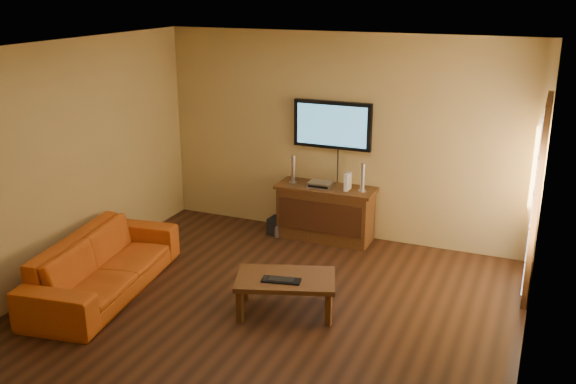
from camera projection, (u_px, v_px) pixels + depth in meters
The scene contains 14 objects.
ground_plane at pixel (264, 316), 6.63m from camera, with size 5.00×5.00×0.00m, color black.
room_walls at pixel (287, 144), 6.65m from camera, with size 5.00×5.00×5.00m.
french_door at pixel (537, 201), 6.88m from camera, with size 0.07×1.02×2.22m.
media_console at pixel (325, 213), 8.53m from camera, with size 1.31×0.50×0.73m.
television at pixel (332, 125), 8.35m from camera, with size 1.06×0.08×0.62m.
coffee_table at pixel (286, 282), 6.60m from camera, with size 1.15×0.90×0.40m.
sofa at pixel (103, 256), 7.04m from camera, with size 2.17×0.63×0.85m, color #B84E14.
speaker_left at pixel (293, 171), 8.53m from camera, with size 0.10×0.10×0.37m.
speaker_right at pixel (363, 179), 8.18m from camera, with size 0.10×0.10×0.37m.
av_receiver at pixel (321, 185), 8.39m from camera, with size 0.31×0.22×0.07m, color silver.
game_console at pixel (348, 182), 8.25m from camera, with size 0.05×0.16×0.23m, color white.
subwoofer at pixel (278, 226), 8.76m from camera, with size 0.23×0.23×0.23m, color black.
bottle at pixel (277, 233), 8.60m from camera, with size 0.06×0.06×0.18m.
keyboard at pixel (281, 280), 6.50m from camera, with size 0.42×0.22×0.02m.
Camera 1 is at (2.51, -5.34, 3.28)m, focal length 40.00 mm.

